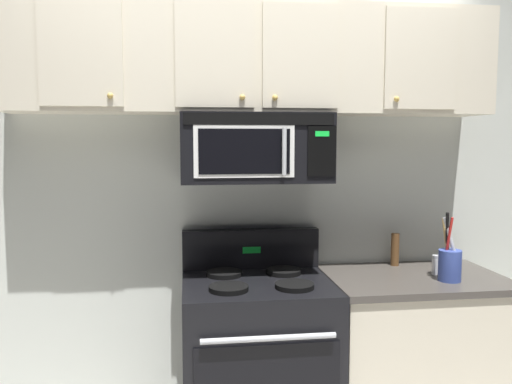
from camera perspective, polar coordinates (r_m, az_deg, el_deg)
The scene contains 8 objects.
back_wall at distance 2.95m, azimuth -0.78°, elevation 0.56°, with size 5.20×0.10×2.70m, color silver.
stove_range at distance 2.82m, azimuth 0.19°, elevation -18.29°, with size 0.76×0.69×1.12m.
over_range_microwave at distance 2.69m, azimuth -0.15°, elevation 4.88°, with size 0.76×0.43×0.35m.
upper_cabinets at distance 2.75m, azimuth -0.24°, elevation 14.29°, with size 2.50×0.36×0.55m.
counter_segment at distance 3.05m, azimuth 16.73°, elevation -16.94°, with size 0.93×0.65×0.90m.
utensil_crock_blue at distance 2.84m, azimuth 20.49°, elevation -7.25°, with size 0.11×0.11×0.35m.
salt_shaker at distance 2.96m, azimuth 19.19°, elevation -7.57°, with size 0.05×0.05×0.10m.
pepper_mill at distance 3.08m, azimuth 15.02°, elevation -6.12°, with size 0.05×0.05×0.18m, color brown.
Camera 1 is at (-0.36, -2.13, 1.61)m, focal length 36.42 mm.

